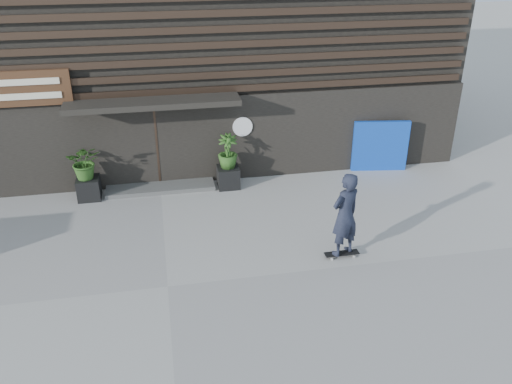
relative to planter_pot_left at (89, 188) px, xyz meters
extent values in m
plane|color=#A09D97|center=(1.90, -4.40, -0.30)|extent=(80.00, 80.00, 0.00)
cube|color=#4A4A48|center=(1.90, 0.20, -0.24)|extent=(3.00, 0.80, 0.12)
cube|color=black|center=(0.00, 0.00, 0.00)|extent=(0.60, 0.60, 0.60)
imported|color=#2D591E|center=(0.00, 0.00, 0.78)|extent=(0.86, 0.75, 0.96)
cube|color=black|center=(3.80, 0.00, 0.00)|extent=(0.60, 0.60, 0.60)
imported|color=#2D591E|center=(3.80, 0.00, 0.78)|extent=(0.54, 0.54, 0.96)
cube|color=#0D39AA|center=(8.42, 0.30, 0.47)|extent=(1.65, 0.37, 1.55)
cube|color=black|center=(1.90, 5.60, 3.70)|extent=(18.00, 10.00, 8.00)
cube|color=black|center=(1.90, 0.54, 0.95)|extent=(18.00, 0.12, 2.50)
cube|color=#38281E|center=(1.90, 0.48, 2.40)|extent=(17.60, 0.08, 0.18)
cube|color=#38281E|center=(1.90, 0.48, 2.79)|extent=(17.60, 0.08, 0.18)
cube|color=#38281E|center=(1.90, 0.48, 3.18)|extent=(17.60, 0.08, 0.18)
cube|color=#38281E|center=(1.90, 0.48, 3.58)|extent=(17.60, 0.08, 0.18)
cube|color=#38281E|center=(1.90, 0.48, 3.97)|extent=(17.60, 0.08, 0.18)
cube|color=#38281E|center=(1.90, 0.48, 4.36)|extent=(17.60, 0.08, 0.18)
cube|color=black|center=(1.90, 0.10, 2.25)|extent=(4.50, 1.00, 0.15)
cube|color=black|center=(1.90, 0.70, 0.85)|extent=(2.40, 0.30, 2.30)
cube|color=#38281E|center=(1.90, 0.52, 0.85)|extent=(0.06, 0.10, 2.30)
cube|color=#472B19|center=(-1.30, 0.40, 2.70)|extent=(2.40, 0.10, 0.90)
cube|color=beige|center=(-1.30, 0.33, 2.88)|extent=(1.90, 0.02, 0.16)
cube|color=beige|center=(-1.30, 0.33, 2.52)|extent=(1.90, 0.02, 0.16)
cylinder|color=white|center=(4.30, 0.46, 1.30)|extent=(0.56, 0.03, 0.56)
cube|color=black|center=(5.78, -4.01, -0.21)|extent=(0.78, 0.20, 0.02)
cylinder|color=#B3B3AE|center=(5.52, -4.11, -0.27)|extent=(0.06, 0.03, 0.06)
cylinder|color=#BABAB5|center=(5.52, -3.91, -0.27)|extent=(0.06, 0.03, 0.06)
cylinder|color=#AEAEA9|center=(6.04, -4.11, -0.27)|extent=(0.06, 0.03, 0.06)
cylinder|color=#B1B1AC|center=(6.04, -3.91, -0.27)|extent=(0.06, 0.03, 0.06)
imported|color=black|center=(5.78, -4.01, 0.77)|extent=(0.84, 0.71, 1.95)
camera|label=1|loc=(2.01, -13.48, 6.35)|focal=37.31mm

